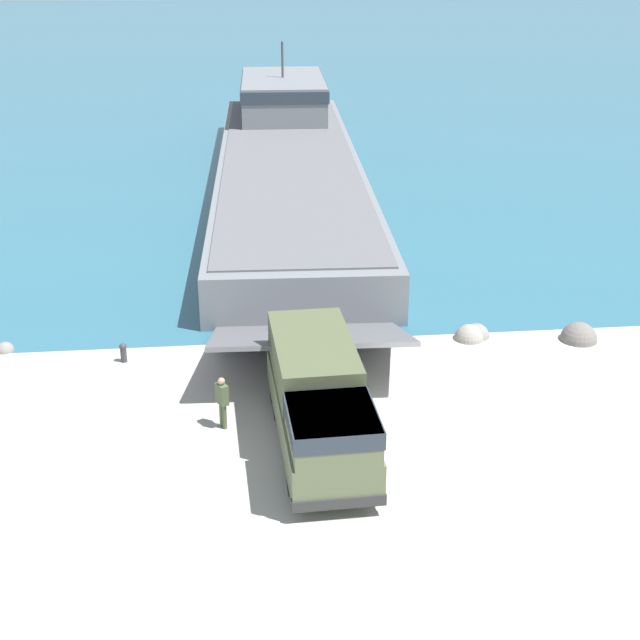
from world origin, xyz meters
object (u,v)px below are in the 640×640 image
landing_craft (288,155)px  military_truck (319,400)px  mooring_bollard (123,352)px  soldier_on_ramp (222,399)px

landing_craft → military_truck: (-1.18, -30.43, -0.14)m
military_truck → mooring_bollard: 9.07m
landing_craft → mooring_bollard: (-7.55, -24.08, -1.29)m
military_truck → soldier_on_ramp: 3.21m
mooring_bollard → military_truck: bearing=-44.9°
landing_craft → military_truck: landing_craft is taller
soldier_on_ramp → mooring_bollard: soldier_on_ramp is taller
soldier_on_ramp → mooring_bollard: bearing=96.0°
landing_craft → military_truck: size_ratio=5.82×
military_truck → soldier_on_ramp: military_truck is taller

